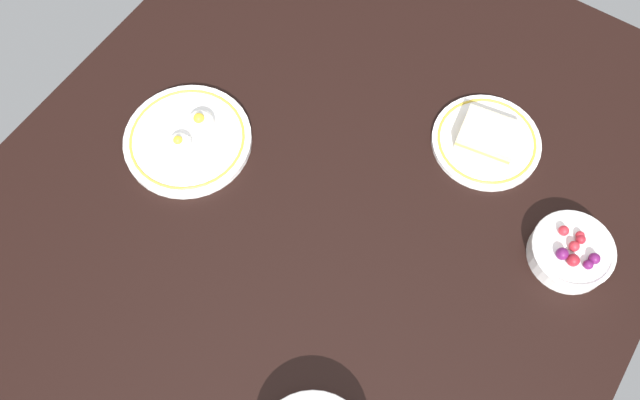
{
  "coord_description": "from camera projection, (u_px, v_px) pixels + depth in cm",
  "views": [
    {
      "loc": [
        39.47,
        25.84,
        105.42
      ],
      "look_at": [
        0.0,
        0.0,
        6.0
      ],
      "focal_mm": 37.05,
      "sensor_mm": 36.0,
      "label": 1
    }
  ],
  "objects": [
    {
      "name": "dining_table",
      "position": [
        320.0,
        210.0,
        1.14
      ],
      "size": [
        131.4,
        108.07,
        4.0
      ],
      "primitive_type": "cube",
      "color": "black",
      "rests_on": "ground"
    },
    {
      "name": "plate_eggs",
      "position": [
        188.0,
        139.0,
        1.16
      ],
      "size": [
        22.55,
        22.55,
        5.01
      ],
      "color": "white",
      "rests_on": "dining_table"
    },
    {
      "name": "bowl_berries",
      "position": [
        571.0,
        252.0,
        1.06
      ],
      "size": [
        13.43,
        13.43,
        5.59
      ],
      "color": "white",
      "rests_on": "dining_table"
    },
    {
      "name": "plate_sandwich",
      "position": [
        487.0,
        140.0,
        1.16
      ],
      "size": [
        19.24,
        19.24,
        4.25
      ],
      "color": "white",
      "rests_on": "dining_table"
    }
  ]
}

